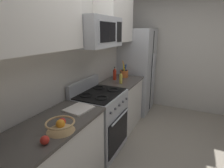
% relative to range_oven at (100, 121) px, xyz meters
% --- Properties ---
extents(ground_plane, '(16.00, 16.00, 0.00)m').
position_rel_range_oven_xyz_m(ground_plane, '(0.00, -0.63, -0.47)').
color(ground_plane, gray).
extents(wall_back, '(8.00, 0.10, 2.60)m').
position_rel_range_oven_xyz_m(wall_back, '(0.00, 0.36, 0.83)').
color(wall_back, beige).
rests_on(wall_back, ground).
extents(counter_left, '(1.15, 0.59, 0.91)m').
position_rel_range_oven_xyz_m(counter_left, '(-0.96, -0.00, -0.02)').
color(counter_left, silver).
rests_on(counter_left, ground).
extents(range_oven, '(0.76, 0.63, 1.09)m').
position_rel_range_oven_xyz_m(range_oven, '(0.00, 0.00, 0.00)').
color(range_oven, '#B2B5BA').
rests_on(range_oven, ground).
extents(counter_right, '(0.89, 0.59, 0.91)m').
position_rel_range_oven_xyz_m(counter_right, '(0.83, -0.00, -0.02)').
color(counter_right, silver).
rests_on(counter_right, ground).
extents(refrigerator, '(0.83, 0.70, 1.82)m').
position_rel_range_oven_xyz_m(refrigerator, '(1.71, -0.02, 0.44)').
color(refrigerator, '#B2B5BA').
rests_on(refrigerator, ground).
extents(wall_right, '(0.10, 8.00, 2.60)m').
position_rel_range_oven_xyz_m(wall_right, '(2.22, -0.63, 0.83)').
color(wall_right, beige).
rests_on(wall_right, ground).
extents(microwave, '(0.78, 0.44, 0.38)m').
position_rel_range_oven_xyz_m(microwave, '(-0.00, 0.03, 1.28)').
color(microwave, '#B2B5BA').
extents(upper_cabinets_left, '(1.14, 0.34, 0.73)m').
position_rel_range_oven_xyz_m(upper_cabinets_left, '(-0.97, 0.14, 1.48)').
color(upper_cabinets_left, silver).
extents(upper_cabinets_right, '(0.88, 0.34, 0.73)m').
position_rel_range_oven_xyz_m(upper_cabinets_right, '(0.84, 0.14, 1.48)').
color(upper_cabinets_right, silver).
extents(utensil_crock, '(0.16, 0.16, 0.32)m').
position_rel_range_oven_xyz_m(utensil_crock, '(1.08, 0.05, 0.51)').
color(utensil_crock, '#D1662D').
rests_on(utensil_crock, counter_right).
extents(fruit_basket, '(0.26, 0.26, 0.11)m').
position_rel_range_oven_xyz_m(fruit_basket, '(-1.02, -0.16, 0.49)').
color(fruit_basket, tan).
rests_on(fruit_basket, counter_left).
extents(apple_loose, '(0.07, 0.07, 0.07)m').
position_rel_range_oven_xyz_m(apple_loose, '(-1.23, -0.18, 0.47)').
color(apple_loose, red).
rests_on(apple_loose, counter_left).
extents(cutting_board, '(0.32, 0.29, 0.02)m').
position_rel_range_oven_xyz_m(cutting_board, '(-0.57, -0.04, 0.44)').
color(cutting_board, silver).
rests_on(cutting_board, counter_left).
extents(bottle_oil, '(0.06, 0.06, 0.21)m').
position_rel_range_oven_xyz_m(bottle_oil, '(0.63, -0.06, 0.53)').
color(bottle_oil, gold).
rests_on(bottle_oil, counter_right).
extents(bottle_hot_sauce, '(0.06, 0.06, 0.24)m').
position_rel_range_oven_xyz_m(bottle_hot_sauce, '(0.81, 0.13, 0.55)').
color(bottle_hot_sauce, red).
rests_on(bottle_hot_sauce, counter_right).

